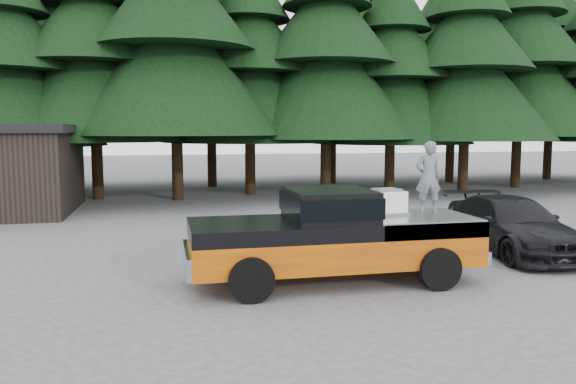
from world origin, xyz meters
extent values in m
plane|color=#464648|center=(0.00, 0.00, 0.00)|extent=(120.00, 120.00, 0.00)
cube|color=black|center=(1.63, -0.09, 1.62)|extent=(1.66, 1.90, 0.59)
cube|color=white|center=(2.95, 0.13, 1.57)|extent=(0.77, 0.67, 0.48)
imported|color=#5A5F62|center=(3.93, 0.18, 2.10)|extent=(0.61, 0.45, 1.54)
imported|color=black|center=(7.00, 1.67, 0.70)|extent=(2.35, 4.96, 1.40)
camera|label=1|loc=(-1.63, -10.86, 3.12)|focal=35.00mm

